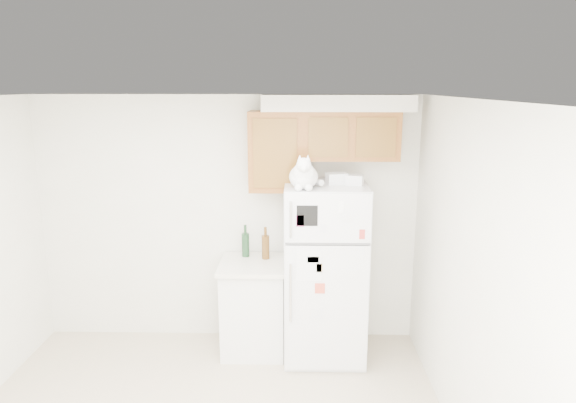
{
  "coord_description": "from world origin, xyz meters",
  "views": [
    {
      "loc": [
        0.71,
        -3.0,
        2.59
      ],
      "look_at": [
        0.62,
        1.55,
        1.55
      ],
      "focal_mm": 32.0,
      "sensor_mm": 36.0,
      "label": 1
    }
  ],
  "objects_px": {
    "storage_box_front": "(355,180)",
    "bottle_green": "(245,241)",
    "refrigerator": "(325,272)",
    "bottle_amber": "(266,243)",
    "cat": "(304,175)",
    "storage_box_back": "(337,178)",
    "base_counter": "(254,306)"
  },
  "relations": [
    {
      "from": "storage_box_front",
      "to": "bottle_green",
      "type": "relative_size",
      "value": 0.47
    },
    {
      "from": "refrigerator",
      "to": "storage_box_front",
      "type": "xyz_separation_m",
      "value": [
        0.26,
        -0.02,
        0.89
      ]
    },
    {
      "from": "refrigerator",
      "to": "bottle_amber",
      "type": "height_order",
      "value": "refrigerator"
    },
    {
      "from": "cat",
      "to": "bottle_amber",
      "type": "relative_size",
      "value": 1.42
    },
    {
      "from": "refrigerator",
      "to": "bottle_amber",
      "type": "distance_m",
      "value": 0.64
    },
    {
      "from": "refrigerator",
      "to": "storage_box_front",
      "type": "distance_m",
      "value": 0.93
    },
    {
      "from": "refrigerator",
      "to": "cat",
      "type": "distance_m",
      "value": 1.01
    },
    {
      "from": "bottle_green",
      "to": "cat",
      "type": "bearing_deg",
      "value": -38.75
    },
    {
      "from": "refrigerator",
      "to": "storage_box_back",
      "type": "xyz_separation_m",
      "value": [
        0.09,
        0.03,
        0.9
      ]
    },
    {
      "from": "storage_box_back",
      "to": "storage_box_front",
      "type": "xyz_separation_m",
      "value": [
        0.16,
        -0.04,
        -0.01
      ]
    },
    {
      "from": "cat",
      "to": "bottle_green",
      "type": "distance_m",
      "value": 1.04
    },
    {
      "from": "base_counter",
      "to": "storage_box_front",
      "type": "bearing_deg",
      "value": -5.37
    },
    {
      "from": "storage_box_front",
      "to": "base_counter",
      "type": "bearing_deg",
      "value": -169.74
    },
    {
      "from": "refrigerator",
      "to": "base_counter",
      "type": "bearing_deg",
      "value": 173.91
    },
    {
      "from": "storage_box_front",
      "to": "bottle_green",
      "type": "distance_m",
      "value": 1.25
    },
    {
      "from": "storage_box_back",
      "to": "storage_box_front",
      "type": "distance_m",
      "value": 0.17
    },
    {
      "from": "storage_box_back",
      "to": "base_counter",
      "type": "bearing_deg",
      "value": 162.91
    },
    {
      "from": "storage_box_front",
      "to": "bottle_amber",
      "type": "height_order",
      "value": "storage_box_front"
    },
    {
      "from": "bottle_amber",
      "to": "base_counter",
      "type": "bearing_deg",
      "value": -139.31
    },
    {
      "from": "storage_box_back",
      "to": "bottle_amber",
      "type": "distance_m",
      "value": 0.96
    },
    {
      "from": "base_counter",
      "to": "storage_box_back",
      "type": "distance_m",
      "value": 1.51
    },
    {
      "from": "storage_box_back",
      "to": "storage_box_front",
      "type": "bearing_deg",
      "value": -27.65
    },
    {
      "from": "storage_box_front",
      "to": "bottle_amber",
      "type": "xyz_separation_m",
      "value": [
        -0.83,
        0.19,
        -0.66
      ]
    },
    {
      "from": "storage_box_back",
      "to": "storage_box_front",
      "type": "relative_size",
      "value": 1.2
    },
    {
      "from": "storage_box_back",
      "to": "bottle_green",
      "type": "xyz_separation_m",
      "value": [
        -0.87,
        0.22,
        -0.67
      ]
    },
    {
      "from": "base_counter",
      "to": "storage_box_back",
      "type": "height_order",
      "value": "storage_box_back"
    },
    {
      "from": "base_counter",
      "to": "storage_box_back",
      "type": "relative_size",
      "value": 5.11
    },
    {
      "from": "cat",
      "to": "storage_box_back",
      "type": "xyz_separation_m",
      "value": [
        0.3,
        0.24,
        -0.07
      ]
    },
    {
      "from": "refrigerator",
      "to": "storage_box_front",
      "type": "height_order",
      "value": "storage_box_front"
    },
    {
      "from": "storage_box_front",
      "to": "bottle_green",
      "type": "bearing_deg",
      "value": -178.3
    },
    {
      "from": "bottle_green",
      "to": "base_counter",
      "type": "bearing_deg",
      "value": -62.49
    },
    {
      "from": "refrigerator",
      "to": "base_counter",
      "type": "relative_size",
      "value": 1.85
    }
  ]
}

